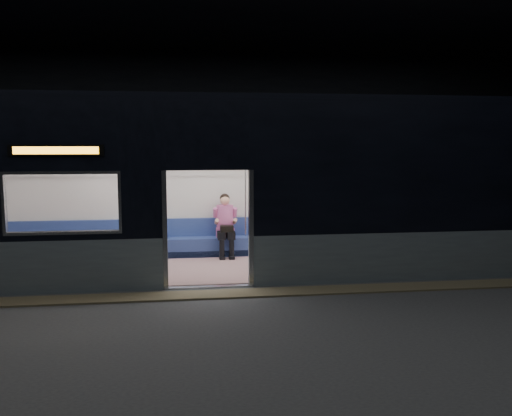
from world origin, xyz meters
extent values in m
cube|color=#47494C|center=(0.00, 0.00, -0.01)|extent=(24.00, 14.00, 0.01)
cube|color=black|center=(0.00, 6.98, 2.50)|extent=(24.00, 0.04, 5.00)
cube|color=black|center=(0.00, -6.98, 2.50)|extent=(24.00, 0.04, 5.00)
cube|color=#8C7F59|center=(0.00, 0.55, 0.01)|extent=(22.80, 0.50, 0.03)
cube|color=#85989F|center=(4.85, 1.06, 0.45)|extent=(8.30, 0.12, 0.90)
cube|color=black|center=(4.85, 1.06, 2.05)|extent=(8.30, 0.12, 2.30)
cube|color=black|center=(0.00, 1.06, 2.62)|extent=(1.40, 0.12, 1.15)
cube|color=#B7BABC|center=(-0.74, 1.06, 1.02)|extent=(0.08, 0.14, 2.05)
cube|color=#B7BABC|center=(0.74, 1.06, 1.02)|extent=(0.08, 0.14, 2.05)
cube|color=black|center=(-2.45, 0.98, 2.39)|extent=(1.50, 0.04, 0.18)
cube|color=orange|center=(-2.45, 0.97, 2.39)|extent=(1.34, 0.03, 0.12)
cube|color=silver|center=(0.00, 3.94, 1.60)|extent=(18.00, 0.12, 3.20)
cube|color=black|center=(0.00, 2.50, 3.28)|extent=(18.00, 3.00, 0.15)
cube|color=#856161|center=(0.00, 2.50, 0.02)|extent=(17.76, 2.76, 0.04)
cube|color=silver|center=(0.00, 2.50, 2.35)|extent=(17.76, 2.76, 0.10)
cube|color=navy|center=(0.00, 3.62, 0.24)|extent=(11.00, 0.48, 0.41)
cube|color=navy|center=(0.00, 3.81, 0.65)|extent=(11.00, 0.10, 0.40)
cube|color=#7B5A65|center=(-3.30, 1.41, 0.24)|extent=(4.40, 0.48, 0.41)
cube|color=#7B5A65|center=(3.30, 1.41, 0.24)|extent=(4.40, 0.48, 0.41)
cylinder|color=silver|center=(-0.95, 1.37, 1.17)|extent=(0.04, 0.04, 2.26)
cylinder|color=silver|center=(-0.95, 3.63, 1.17)|extent=(0.04, 0.04, 2.26)
cylinder|color=silver|center=(0.95, 1.37, 1.17)|extent=(0.04, 0.04, 2.26)
cylinder|color=silver|center=(0.95, 3.63, 1.17)|extent=(0.04, 0.04, 2.26)
cylinder|color=silver|center=(0.00, 3.58, 1.95)|extent=(11.00, 0.03, 0.03)
cube|color=black|center=(0.39, 3.40, 0.53)|extent=(0.17, 0.46, 0.16)
cube|color=black|center=(0.59, 3.40, 0.53)|extent=(0.17, 0.46, 0.16)
cylinder|color=black|center=(0.39, 3.18, 0.26)|extent=(0.11, 0.11, 0.43)
cylinder|color=black|center=(0.59, 3.18, 0.26)|extent=(0.11, 0.11, 0.43)
cube|color=#CA629C|center=(0.49, 3.59, 0.55)|extent=(0.40, 0.22, 0.20)
cylinder|color=#CA629C|center=(0.49, 3.62, 0.89)|extent=(0.38, 0.38, 0.51)
sphere|color=tan|center=(0.49, 3.60, 1.26)|extent=(0.21, 0.21, 0.21)
sphere|color=black|center=(0.49, 3.64, 1.30)|extent=(0.22, 0.22, 0.22)
cube|color=black|center=(0.51, 3.32, 0.68)|extent=(0.32, 0.29, 0.14)
cube|color=white|center=(5.00, 3.85, 1.51)|extent=(1.10, 0.03, 0.72)
camera|label=1|loc=(-0.45, -8.19, 2.50)|focal=38.00mm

